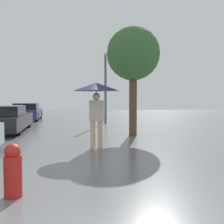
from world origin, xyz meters
The scene contains 6 objects.
pedestrian centered at (0.34, 5.45, 1.59)m, with size 1.30×1.30×1.89m.
parked_car_middle centered at (-3.17, 10.02, 0.54)m, with size 1.80×4.57×1.13m.
parked_car_farthest centered at (-3.11, 16.14, 0.55)m, with size 1.73×3.92×1.15m.
tree centered at (2.07, 7.79, 3.13)m, with size 2.06×2.06×4.21m.
street_lamp centered at (1.83, 13.03, 2.36)m, with size 0.24×0.24×4.23m.
fire_hydrant centered at (-1.29, 2.12, 0.39)m, with size 0.25×0.25×0.78m.
Camera 1 is at (-0.55, -1.63, 1.41)m, focal length 40.00 mm.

